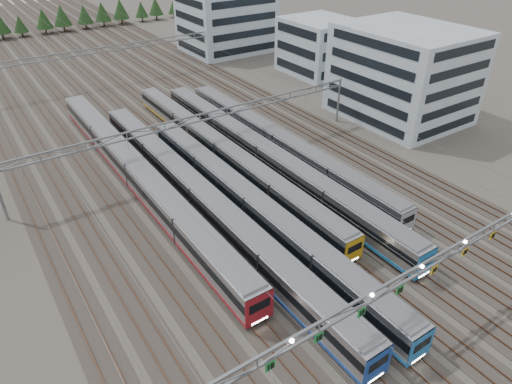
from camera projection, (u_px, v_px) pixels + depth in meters
ground at (404, 328)px, 43.14m from camera, size 400.00×400.00×0.00m
track_bed at (87, 60)px, 112.51m from camera, size 54.00×260.00×5.42m
train_a at (137, 174)px, 63.28m from camera, size 3.16×60.67×4.12m
train_b at (201, 198)px, 58.22m from camera, size 3.04×60.89×3.96m
train_c at (253, 207)px, 56.62m from camera, size 2.92×51.57×3.81m
train_d at (222, 151)px, 69.60m from camera, size 2.75×57.14×3.58m
train_e at (264, 155)px, 68.25m from camera, size 2.95×59.31×3.85m
train_f at (279, 143)px, 72.13m from camera, size 2.77×51.71×3.60m
gantry_near at (419, 273)px, 39.26m from camera, size 56.36×0.61×8.08m
gantry_mid at (200, 123)px, 67.80m from camera, size 56.36×0.36×8.00m
gantry_far at (103, 54)px, 99.37m from camera, size 56.36×0.36×8.00m
depot_bldg_south at (403, 74)px, 82.25m from camera, size 18.00×22.00×16.20m
depot_bldg_mid at (319, 46)px, 105.85m from camera, size 14.00×16.00×12.20m
depot_bldg_north at (227, 21)px, 121.68m from camera, size 22.00×18.00×15.25m
treeline at (64, 17)px, 142.05m from camera, size 106.40×5.60×7.02m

